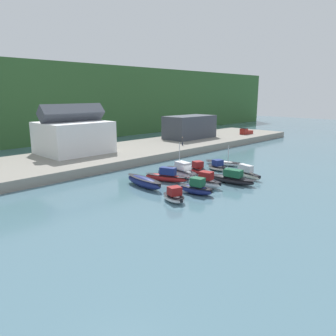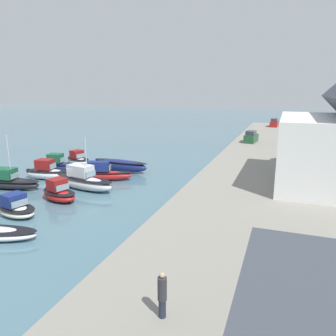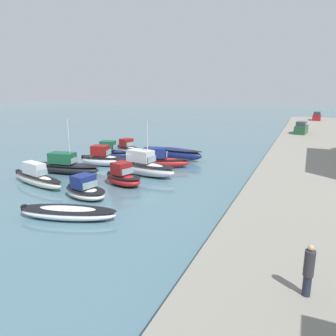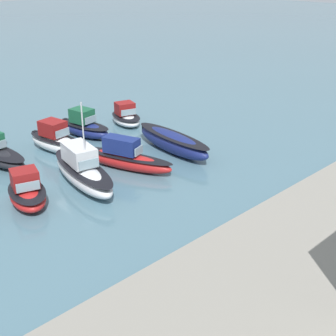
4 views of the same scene
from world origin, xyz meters
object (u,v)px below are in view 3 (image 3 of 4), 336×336
moored_boat_4 (85,190)px  moored_boat_7 (110,152)px  moored_boat_0 (173,153)px  parked_car_1 (301,128)px  parked_car_0 (317,117)px  dog_on_quay (306,128)px  moored_boat_6 (127,148)px  moored_boat_2 (143,166)px  moored_boat_1 (157,160)px  moored_boat_3 (123,177)px  moored_boat_8 (102,158)px  moored_boat_10 (37,177)px  moored_boat_9 (65,166)px  moored_boat_5 (68,213)px  person_on_quay (309,270)px

moored_boat_4 → moored_boat_7: size_ratio=0.86×
moored_boat_0 → parked_car_1: size_ratio=1.98×
moored_boat_0 → moored_boat_7: (2.99, -8.30, 0.02)m
parked_car_0 → dog_on_quay: (22.23, -2.13, -0.46)m
moored_boat_6 → moored_boat_2: bearing=54.4°
moored_boat_0 → parked_car_0: (-49.08, 18.35, 1.76)m
moored_boat_1 → moored_boat_7: (-1.97, -8.20, 0.03)m
moored_boat_3 → moored_boat_1: bearing=-162.9°
moored_boat_7 → moored_boat_4: bearing=15.8°
moored_boat_1 → moored_boat_4: size_ratio=1.60×
moored_boat_8 → moored_boat_10: 9.97m
parked_car_1 → moored_boat_2: bearing=-110.1°
moored_boat_4 → moored_boat_10: (-1.22, -6.84, 0.10)m
moored_boat_7 → moored_boat_9: 8.70m
moored_boat_1 → moored_boat_9: bearing=-71.0°
moored_boat_6 → parked_car_1: bearing=146.2°
moored_boat_9 → parked_car_1: size_ratio=1.96×
moored_boat_5 → parked_car_0: bearing=150.8°
moored_boat_10 → parked_car_1: 44.88m
moored_boat_1 → moored_boat_8: moored_boat_8 is taller
moored_boat_1 → moored_boat_2: moored_boat_2 is taller
moored_boat_5 → moored_boat_6: size_ratio=1.66×
moored_boat_1 → moored_boat_10: (11.72, -7.92, -0.05)m
moored_boat_7 → dog_on_quay: bearing=130.9°
moored_boat_7 → moored_boat_10: 13.69m
moored_boat_10 → parked_car_1: bearing=163.0°
parked_car_0 → dog_on_quay: size_ratio=5.03×
moored_boat_8 → dog_on_quay: (-33.63, 23.15, 1.25)m
moored_boat_9 → moored_boat_6: bearing=171.5°
moored_boat_3 → moored_boat_10: 8.65m
moored_boat_4 → parked_car_1: parked_car_1 is taller
parked_car_0 → moored_boat_5: bearing=-100.1°
moored_boat_0 → moored_boat_2: 8.88m
moored_boat_1 → moored_boat_6: moored_boat_1 is taller
moored_boat_1 → parked_car_0: size_ratio=1.85×
moored_boat_0 → moored_boat_7: 8.83m
moored_boat_2 → moored_boat_9: moored_boat_9 is taller
moored_boat_7 → moored_boat_9: size_ratio=0.67×
moored_boat_10 → parked_car_0: 70.88m
moored_boat_1 → moored_boat_7: moored_boat_7 is taller
moored_boat_1 → parked_car_0: (-54.05, 18.46, 1.76)m
moored_boat_4 → parked_car_1: bearing=171.2°
moored_boat_0 → moored_boat_8: moored_boat_8 is taller
dog_on_quay → moored_boat_1: bearing=89.3°
moored_boat_6 → person_on_quay: size_ratio=2.21×
moored_boat_9 → parked_car_0: (-60.77, 26.97, 1.78)m
moored_boat_3 → moored_boat_6: size_ratio=1.04×
moored_boat_0 → dog_on_quay: (-26.85, 16.22, 1.30)m
moored_boat_6 → moored_boat_7: bearing=16.8°
moored_boat_3 → moored_boat_2: bearing=-163.8°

